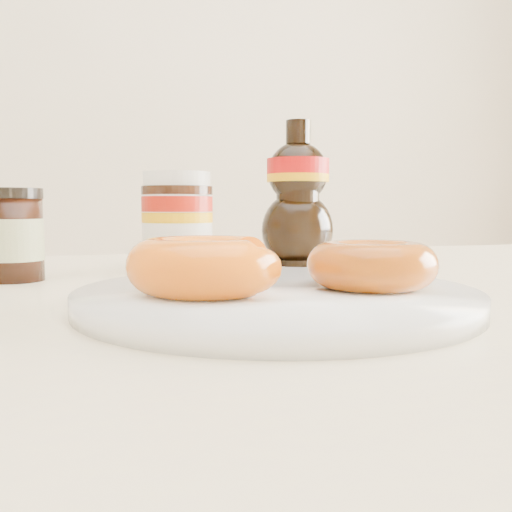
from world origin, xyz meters
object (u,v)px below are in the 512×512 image
object	(u,v)px
dining_table	(319,378)
plate	(276,297)
donut_whole	(372,265)
donut_bitten	(206,265)
dark_jar	(14,236)
nutella_jar	(177,218)
syrup_bottle	(298,193)

from	to	relation	value
dining_table	plate	size ratio (longest dim) A/B	4.68
dining_table	donut_whole	distance (m)	0.15
donut_bitten	donut_whole	distance (m)	0.13
plate	donut_bitten	distance (m)	0.06
dark_jar	nutella_jar	bearing A→B (deg)	9.16
dining_table	donut_bitten	size ratio (longest dim) A/B	12.44
dark_jar	syrup_bottle	bearing A→B (deg)	10.90
plate	donut_bitten	bearing A→B (deg)	-174.59
donut_bitten	dark_jar	xyz separation A→B (m)	(-0.15, 0.23, 0.01)
nutella_jar	plate	bearing A→B (deg)	-83.60
donut_whole	nutella_jar	xyz separation A→B (m)	(-0.10, 0.27, 0.03)
dining_table	syrup_bottle	distance (m)	0.29
donut_bitten	dark_jar	size ratio (longest dim) A/B	1.19
plate	donut_whole	distance (m)	0.08
dining_table	dark_jar	world-z (taller)	dark_jar
plate	donut_whole	world-z (taller)	donut_whole
donut_whole	dark_jar	size ratio (longest dim) A/B	1.04
syrup_bottle	plate	bearing A→B (deg)	-114.93
plate	donut_bitten	world-z (taller)	donut_bitten
dining_table	dark_jar	distance (m)	0.34
plate	donut_whole	size ratio (longest dim) A/B	3.05
plate	dining_table	bearing A→B (deg)	47.27
nutella_jar	syrup_bottle	xyz separation A→B (m)	(0.17, 0.04, 0.03)
dining_table	plate	world-z (taller)	plate
donut_whole	nutella_jar	distance (m)	0.29
dining_table	nutella_jar	bearing A→B (deg)	118.94
plate	donut_whole	bearing A→B (deg)	-15.03
donut_bitten	syrup_bottle	bearing A→B (deg)	35.74
donut_bitten	dark_jar	world-z (taller)	dark_jar
syrup_bottle	donut_bitten	bearing A→B (deg)	-122.70
donut_bitten	nutella_jar	distance (m)	0.26
dining_table	dark_jar	xyz separation A→B (m)	(-0.27, 0.15, 0.13)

